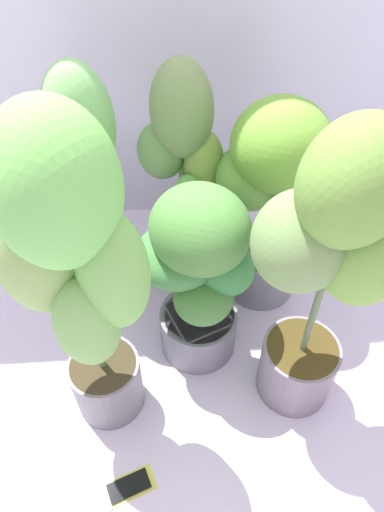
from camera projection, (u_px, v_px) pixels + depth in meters
ground_plane at (193, 376)px, 1.50m from camera, size 8.00×8.00×0.00m
potted_plant_back_center at (183, 171)px, 1.48m from camera, size 0.33×0.27×0.84m
potted_plant_center at (198, 271)px, 1.31m from camera, size 0.42×0.38×0.66m
potted_plant_front_left at (75, 269)px, 1.00m from camera, size 0.40×0.34×1.01m
potted_plant_back_right at (273, 192)px, 1.45m from camera, size 0.42×0.37×0.76m
potted_plant_back_left at (85, 174)px, 1.41m from camera, size 0.30×0.26×0.87m
potted_plant_front_right at (325, 268)px, 1.07m from camera, size 0.38×0.33×0.95m
cell_phone at (129, 486)px, 1.26m from camera, size 0.16×0.12×0.01m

